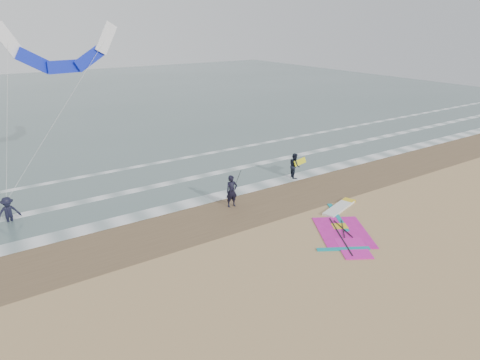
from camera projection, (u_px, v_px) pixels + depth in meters
ground at (310, 252)px, 20.15m from camera, size 120.00×120.00×0.00m
sea_water at (66, 102)px, 57.49m from camera, size 120.00×80.00×0.02m
wet_sand_band at (239, 208)px, 24.82m from camera, size 120.00×5.00×0.01m
foam_waterline at (202, 185)px, 28.27m from camera, size 120.00×9.15×0.02m
windsurf_rig at (343, 225)px, 22.72m from camera, size 6.00×5.69×0.14m
person_standing at (232, 191)px, 24.77m from camera, size 0.75×0.54×1.91m
person_walking at (295, 166)px, 29.42m from camera, size 0.93×1.04×1.75m
person_wading at (7, 207)px, 22.81m from camera, size 1.22×0.77×1.81m
held_pole at (236, 183)px, 24.78m from camera, size 0.17×0.86×1.82m
carried_kiteboard at (300, 162)px, 29.46m from camera, size 1.30×0.51×0.39m
surf_kite at (62, 53)px, 24.78m from camera, size 7.95×3.17×9.02m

